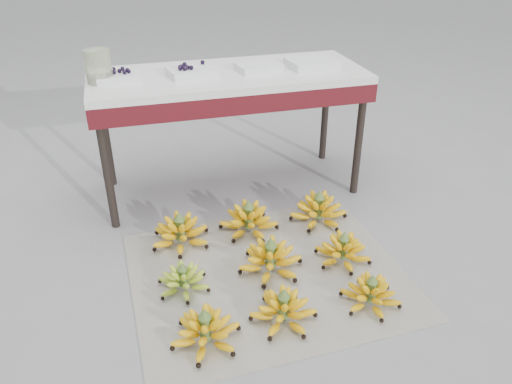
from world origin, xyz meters
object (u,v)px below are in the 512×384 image
object	(u,v)px
bunch_mid_left	(183,280)
tray_left	(192,71)
bunch_front_center	(283,310)
tray_right	(259,67)
tray_far_right	(312,63)
bunch_front_right	(371,294)
bunch_back_left	(181,233)
newspaper_mat	(268,274)
vendor_table	(229,87)
bunch_back_right	(318,210)
glass_jar	(99,66)
bunch_mid_center	(271,259)
bunch_mid_right	(343,251)
tray_far_left	(119,76)
bunch_back_center	(249,220)
bunch_front_left	(206,331)

from	to	relation	value
bunch_mid_left	tray_left	distance (m)	1.13
bunch_front_center	tray_right	xyz separation A→B (m)	(0.22, 1.17, 0.68)
bunch_mid_left	tray_far_right	xyz separation A→B (m)	(0.90, 0.85, 0.69)
bunch_front_right	bunch_back_left	bearing A→B (deg)	129.67
newspaper_mat	vendor_table	distance (m)	1.08
bunch_front_right	bunch_back_left	size ratio (longest dim) A/B	0.77
bunch_front_center	bunch_back_left	world-z (taller)	bunch_back_left
bunch_back_right	tray_far_right	size ratio (longest dim) A/B	1.38
bunch_front_right	glass_jar	xyz separation A→B (m)	(-1.01, 1.18, 0.75)
vendor_table	tray_left	world-z (taller)	tray_left
bunch_front_center	glass_jar	bearing A→B (deg)	130.43
bunch_mid_center	bunch_mid_right	bearing A→B (deg)	10.63
bunch_front_right	glass_jar	distance (m)	1.72
bunch_mid_center	tray_right	bearing A→B (deg)	91.62
bunch_front_center	vendor_table	distance (m)	1.32
bunch_mid_left	tray_far_left	xyz separation A→B (m)	(-0.16, 0.88, 0.69)
bunch_back_left	bunch_back_center	bearing A→B (deg)	-12.21
newspaper_mat	tray_right	size ratio (longest dim) A/B	4.87
bunch_front_right	bunch_back_center	world-z (taller)	bunch_back_center
bunch_back_right	bunch_front_right	bearing A→B (deg)	-70.98
tray_right	glass_jar	size ratio (longest dim) A/B	1.53
bunch_mid_center	tray_left	xyz separation A→B (m)	(-0.19, 0.84, 0.68)
bunch_front_center	tray_far_right	xyz separation A→B (m)	(0.53, 1.16, 0.68)
tray_right	tray_far_right	xyz separation A→B (m)	(0.31, -0.01, 0.00)
bunch_front_center	tray_left	xyz separation A→B (m)	(-0.15, 1.17, 0.68)
bunch_mid_center	bunch_back_right	distance (m)	0.51
bunch_mid_right	glass_jar	distance (m)	1.53
bunch_front_left	tray_far_left	size ratio (longest dim) A/B	1.23
bunch_back_left	glass_jar	world-z (taller)	glass_jar
bunch_front_right	bunch_front_left	bearing A→B (deg)	174.74
bunch_front_right	bunch_back_center	size ratio (longest dim) A/B	0.77
bunch_front_center	bunch_mid_right	distance (m)	0.51
bunch_mid_left	tray_left	bearing A→B (deg)	57.83
vendor_table	tray_far_right	world-z (taller)	tray_far_right
tray_far_left	bunch_back_left	bearing A→B (deg)	-69.44
bunch_front_right	tray_far_left	distance (m)	1.66
bunch_mid_left	tray_far_left	bearing A→B (deg)	82.24
bunch_front_center	bunch_back_left	xyz separation A→B (m)	(-0.33, 0.67, 0.01)
glass_jar	tray_left	bearing A→B (deg)	0.02
bunch_back_right	tray_far_left	distance (m)	1.27
newspaper_mat	bunch_mid_left	xyz separation A→B (m)	(-0.40, 0.00, 0.05)
bunch_mid_right	glass_jar	bearing A→B (deg)	129.86
newspaper_mat	bunch_front_center	size ratio (longest dim) A/B	3.80
bunch_back_center	tray_right	bearing A→B (deg)	53.79
bunch_front_left	vendor_table	distance (m)	1.40
tray_right	vendor_table	bearing A→B (deg)	175.47
bunch_front_left	tray_left	bearing A→B (deg)	83.16
vendor_table	tray_far_left	distance (m)	0.59
bunch_mid_left	bunch_mid_right	xyz separation A→B (m)	(0.78, 0.01, 0.01)
bunch_front_right	bunch_back_right	size ratio (longest dim) A/B	0.72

